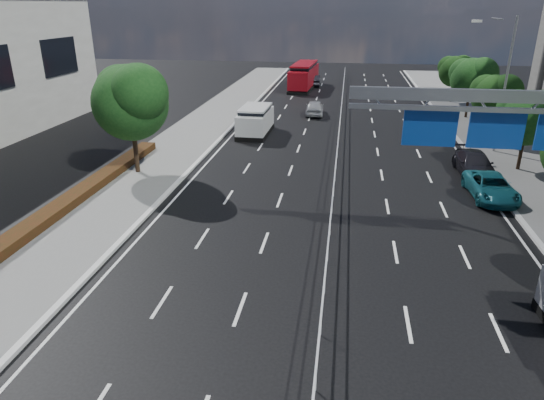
# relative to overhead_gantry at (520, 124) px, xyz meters

# --- Properties ---
(median_fence) EXTENTS (0.05, 85.00, 1.02)m
(median_fence) POSITION_rel_overhead_gantry_xyz_m (-6.74, 12.45, -5.08)
(median_fence) COLOR silver
(median_fence) RESTS_ON ground
(overhead_gantry) EXTENTS (10.24, 0.38, 7.45)m
(overhead_gantry) POSITION_rel_overhead_gantry_xyz_m (0.00, 0.00, 0.00)
(overhead_gantry) COLOR gray
(overhead_gantry) RESTS_ON ground
(streetlight_far) EXTENTS (2.78, 2.40, 9.00)m
(streetlight_far) POSITION_rel_overhead_gantry_xyz_m (3.76, 15.95, -0.40)
(streetlight_far) COLOR gray
(streetlight_far) RESTS_ON ground
(near_tree_back) EXTENTS (4.84, 4.51, 6.69)m
(near_tree_back) POSITION_rel_overhead_gantry_xyz_m (-18.68, 7.92, -1.00)
(near_tree_back) COLOR black
(near_tree_back) RESTS_ON ground
(far_tree_e) EXTENTS (3.63, 3.38, 5.13)m
(far_tree_e) POSITION_rel_overhead_gantry_xyz_m (4.51, 11.93, -2.05)
(far_tree_e) COLOR black
(far_tree_e) RESTS_ON ground
(far_tree_f) EXTENTS (3.52, 3.28, 5.02)m
(far_tree_f) POSITION_rel_overhead_gantry_xyz_m (4.50, 19.43, -2.12)
(far_tree_f) COLOR black
(far_tree_f) RESTS_ON ground
(far_tree_g) EXTENTS (3.96, 3.69, 5.45)m
(far_tree_g) POSITION_rel_overhead_gantry_xyz_m (4.51, 26.92, -1.85)
(far_tree_g) COLOR black
(far_tree_g) RESTS_ON ground
(far_tree_h) EXTENTS (3.41, 3.18, 4.91)m
(far_tree_h) POSITION_rel_overhead_gantry_xyz_m (4.50, 34.43, -2.18)
(far_tree_h) COLOR black
(far_tree_h) RESTS_ON ground
(white_minivan) EXTENTS (2.29, 5.14, 2.21)m
(white_minivan) POSITION_rel_overhead_gantry_xyz_m (-13.36, 18.55, -4.52)
(white_minivan) COLOR black
(white_minivan) RESTS_ON ground
(red_bus) EXTENTS (3.02, 10.20, 3.01)m
(red_bus) POSITION_rel_overhead_gantry_xyz_m (-11.60, 41.73, -4.04)
(red_bus) COLOR black
(red_bus) RESTS_ON ground
(near_car_silver) EXTENTS (1.77, 4.07, 1.37)m
(near_car_silver) POSITION_rel_overhead_gantry_xyz_m (-9.20, 26.49, -4.92)
(near_car_silver) COLOR #94969B
(near_car_silver) RESTS_ON ground
(near_car_dark) EXTENTS (1.56, 4.09, 1.33)m
(near_car_dark) POSITION_rel_overhead_gantry_xyz_m (-10.45, 43.86, -4.94)
(near_car_dark) COLOR black
(near_car_dark) RESTS_ON ground
(parked_car_teal) EXTENTS (2.28, 4.60, 1.25)m
(parked_car_teal) POSITION_rel_overhead_gantry_xyz_m (1.56, 6.96, -4.98)
(parked_car_teal) COLOR #196572
(parked_car_teal) RESTS_ON ground
(parked_car_dark) EXTENTS (2.00, 4.71, 1.35)m
(parked_car_dark) POSITION_rel_overhead_gantry_xyz_m (1.56, 10.83, -4.93)
(parked_car_dark) COLOR black
(parked_car_dark) RESTS_ON ground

